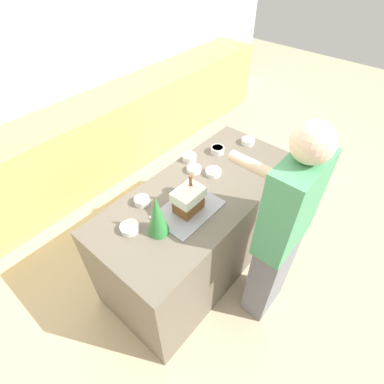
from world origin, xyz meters
TOP-DOWN VIEW (x-y plane):
  - ground_plane at (0.00, 0.00)m, footprint 12.00×12.00m
  - wall_back at (0.00, 2.07)m, footprint 8.00×0.05m
  - back_cabinet_block at (0.00, 1.75)m, footprint 6.00×0.60m
  - kitchen_island at (0.00, 0.00)m, footprint 1.72×0.77m
  - baking_tray at (-0.21, -0.06)m, footprint 0.46×0.31m
  - gingerbread_house at (-0.21, -0.06)m, footprint 0.21×0.15m
  - decorative_tree at (-0.48, -0.04)m, footprint 0.14×0.14m
  - candy_bowl_far_right at (0.21, 0.05)m, footprint 0.12×0.12m
  - candy_bowl_front_corner at (0.22, 0.31)m, footprint 0.11×0.11m
  - candy_bowl_behind_tray at (-0.38, 0.23)m, footprint 0.11×0.11m
  - candy_bowl_center_rear at (-0.59, 0.11)m, footprint 0.12×0.12m
  - candy_bowl_beside_tree at (0.45, 0.19)m, footprint 0.11×0.11m
  - candy_bowl_near_tray_left at (0.74, 0.07)m, footprint 0.11×0.11m
  - candy_bowl_near_tray_right at (0.13, 0.19)m, footprint 0.11×0.11m
  - person at (0.04, -0.64)m, footprint 0.45×0.56m

SIDE VIEW (x-z plane):
  - ground_plane at x=0.00m, z-range 0.00..0.00m
  - kitchen_island at x=0.00m, z-range 0.00..0.91m
  - back_cabinet_block at x=0.00m, z-range 0.00..0.91m
  - person at x=0.04m, z-range 0.03..1.74m
  - baking_tray at x=-0.21m, z-range 0.91..0.92m
  - candy_bowl_near_tray_right at x=0.13m, z-range 0.91..0.95m
  - candy_bowl_far_right at x=0.21m, z-range 0.91..0.95m
  - candy_bowl_center_rear at x=-0.59m, z-range 0.91..0.95m
  - candy_bowl_near_tray_left at x=0.74m, z-range 0.91..0.96m
  - candy_bowl_behind_tray at x=-0.38m, z-range 0.91..0.96m
  - candy_bowl_front_corner at x=0.22m, z-range 0.91..0.96m
  - candy_bowl_beside_tree at x=0.45m, z-range 0.91..0.97m
  - gingerbread_house at x=-0.21m, z-range 0.88..1.14m
  - decorative_tree at x=-0.48m, z-range 0.91..1.22m
  - wall_back at x=0.00m, z-range 0.00..2.60m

